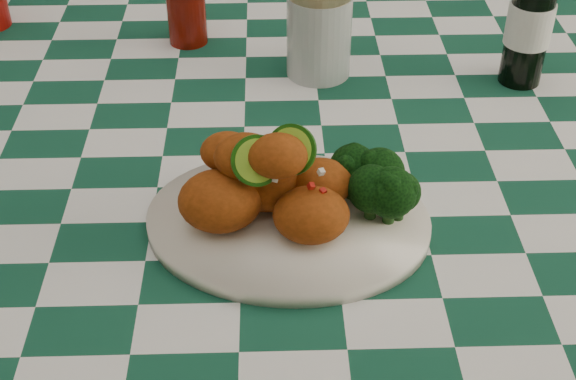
{
  "coord_description": "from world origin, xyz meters",
  "views": [
    {
      "loc": [
        0.03,
        -0.9,
        1.37
      ],
      "look_at": [
        0.05,
        -0.21,
        0.84
      ],
      "focal_mm": 50.0,
      "sensor_mm": 36.0,
      "label": 1
    }
  ],
  "objects_px": {
    "ketchup_bottle": "(186,3)",
    "plate": "(288,223)",
    "wooden_chair_left": "(87,62)",
    "mason_jar": "(319,31)",
    "fried_chicken_pile": "(278,177)",
    "beer_bottle": "(532,9)",
    "dining_table": "(252,330)",
    "wooden_chair_right": "(360,81)"
  },
  "relations": [
    {
      "from": "ketchup_bottle",
      "to": "plate",
      "type": "bearing_deg",
      "value": -72.86
    },
    {
      "from": "wooden_chair_left",
      "to": "mason_jar",
      "type": "bearing_deg",
      "value": -37.95
    },
    {
      "from": "mason_jar",
      "to": "wooden_chair_left",
      "type": "relative_size",
      "value": 0.14
    },
    {
      "from": "mason_jar",
      "to": "ketchup_bottle",
      "type": "bearing_deg",
      "value": 151.67
    },
    {
      "from": "fried_chicken_pile",
      "to": "beer_bottle",
      "type": "relative_size",
      "value": 0.76
    },
    {
      "from": "plate",
      "to": "beer_bottle",
      "type": "relative_size",
      "value": 1.42
    },
    {
      "from": "mason_jar",
      "to": "beer_bottle",
      "type": "xyz_separation_m",
      "value": [
        0.29,
        -0.03,
        0.04
      ]
    },
    {
      "from": "ketchup_bottle",
      "to": "beer_bottle",
      "type": "bearing_deg",
      "value": -15.82
    },
    {
      "from": "mason_jar",
      "to": "beer_bottle",
      "type": "height_order",
      "value": "beer_bottle"
    },
    {
      "from": "plate",
      "to": "wooden_chair_left",
      "type": "bearing_deg",
      "value": 114.0
    },
    {
      "from": "dining_table",
      "to": "fried_chicken_pile",
      "type": "distance_m",
      "value": 0.51
    },
    {
      "from": "ketchup_bottle",
      "to": "wooden_chair_right",
      "type": "xyz_separation_m",
      "value": [
        0.34,
        0.51,
        -0.43
      ]
    },
    {
      "from": "dining_table",
      "to": "plate",
      "type": "relative_size",
      "value": 5.26
    },
    {
      "from": "fried_chicken_pile",
      "to": "wooden_chair_right",
      "type": "bearing_deg",
      "value": 77.78
    },
    {
      "from": "plate",
      "to": "wooden_chair_left",
      "type": "height_order",
      "value": "wooden_chair_left"
    },
    {
      "from": "beer_bottle",
      "to": "wooden_chair_left",
      "type": "distance_m",
      "value": 1.1
    },
    {
      "from": "plate",
      "to": "wooden_chair_right",
      "type": "xyz_separation_m",
      "value": [
        0.2,
        0.97,
        -0.37
      ]
    },
    {
      "from": "fried_chicken_pile",
      "to": "mason_jar",
      "type": "xyz_separation_m",
      "value": [
        0.07,
        0.35,
        -0.01
      ]
    },
    {
      "from": "plate",
      "to": "ketchup_bottle",
      "type": "relative_size",
      "value": 2.43
    },
    {
      "from": "beer_bottle",
      "to": "wooden_chair_right",
      "type": "relative_size",
      "value": 0.26
    },
    {
      "from": "ketchup_bottle",
      "to": "dining_table",
      "type": "bearing_deg",
      "value": -70.03
    },
    {
      "from": "dining_table",
      "to": "wooden_chair_right",
      "type": "relative_size",
      "value": 1.97
    },
    {
      "from": "ketchup_bottle",
      "to": "mason_jar",
      "type": "height_order",
      "value": "mason_jar"
    },
    {
      "from": "dining_table",
      "to": "wooden_chair_left",
      "type": "relative_size",
      "value": 1.74
    },
    {
      "from": "ketchup_bottle",
      "to": "wooden_chair_left",
      "type": "xyz_separation_m",
      "value": [
        -0.29,
        0.51,
        -0.37
      ]
    },
    {
      "from": "wooden_chair_left",
      "to": "wooden_chair_right",
      "type": "relative_size",
      "value": 1.13
    },
    {
      "from": "mason_jar",
      "to": "wooden_chair_left",
      "type": "bearing_deg",
      "value": 128.25
    },
    {
      "from": "mason_jar",
      "to": "wooden_chair_right",
      "type": "xyz_separation_m",
      "value": [
        0.14,
        0.61,
        -0.43
      ]
    },
    {
      "from": "mason_jar",
      "to": "wooden_chair_left",
      "type": "xyz_separation_m",
      "value": [
        -0.49,
        0.62,
        -0.38
      ]
    },
    {
      "from": "wooden_chair_left",
      "to": "wooden_chair_right",
      "type": "xyz_separation_m",
      "value": [
        0.63,
        -0.01,
        -0.06
      ]
    },
    {
      "from": "dining_table",
      "to": "mason_jar",
      "type": "bearing_deg",
      "value": 53.28
    },
    {
      "from": "wooden_chair_right",
      "to": "dining_table",
      "type": "bearing_deg",
      "value": -90.71
    },
    {
      "from": "ketchup_bottle",
      "to": "fried_chicken_pile",
      "type": "bearing_deg",
      "value": -74.07
    },
    {
      "from": "plate",
      "to": "beer_bottle",
      "type": "distance_m",
      "value": 0.48
    },
    {
      "from": "beer_bottle",
      "to": "wooden_chair_left",
      "type": "height_order",
      "value": "beer_bottle"
    },
    {
      "from": "fried_chicken_pile",
      "to": "ketchup_bottle",
      "type": "xyz_separation_m",
      "value": [
        -0.13,
        0.46,
        -0.01
      ]
    },
    {
      "from": "dining_table",
      "to": "plate",
      "type": "distance_m",
      "value": 0.46
    },
    {
      "from": "wooden_chair_right",
      "to": "fried_chicken_pile",
      "type": "bearing_deg",
      "value": -84.58
    },
    {
      "from": "plate",
      "to": "ketchup_bottle",
      "type": "bearing_deg",
      "value": 107.14
    },
    {
      "from": "ketchup_bottle",
      "to": "beer_bottle",
      "type": "xyz_separation_m",
      "value": [
        0.49,
        -0.14,
        0.05
      ]
    },
    {
      "from": "wooden_chair_left",
      "to": "plate",
      "type": "bearing_deg",
      "value": -52.19
    },
    {
      "from": "fried_chicken_pile",
      "to": "wooden_chair_left",
      "type": "relative_size",
      "value": 0.18
    }
  ]
}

